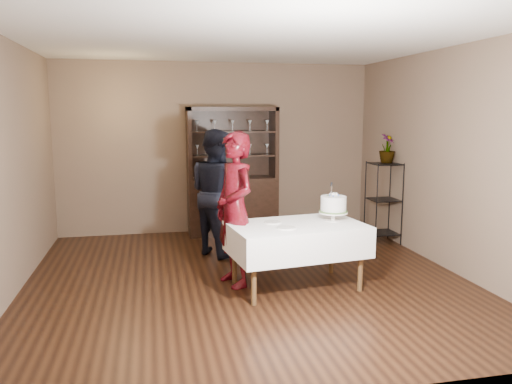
# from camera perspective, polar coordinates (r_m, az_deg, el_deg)

# --- Properties ---
(floor) EXTENTS (5.00, 5.00, 0.00)m
(floor) POSITION_cam_1_polar(r_m,az_deg,el_deg) (5.90, -1.02, -9.91)
(floor) COLOR black
(floor) RESTS_ON ground
(ceiling) EXTENTS (5.00, 5.00, 0.00)m
(ceiling) POSITION_cam_1_polar(r_m,az_deg,el_deg) (5.63, -1.10, 17.04)
(ceiling) COLOR silver
(ceiling) RESTS_ON back_wall
(back_wall) EXTENTS (5.00, 0.02, 2.70)m
(back_wall) POSITION_cam_1_polar(r_m,az_deg,el_deg) (8.07, -4.45, 5.03)
(back_wall) COLOR #745D4A
(back_wall) RESTS_ON floor
(wall_left) EXTENTS (0.02, 5.00, 2.70)m
(wall_left) POSITION_cam_1_polar(r_m,az_deg,el_deg) (5.69, -26.63, 2.36)
(wall_left) COLOR #745D4A
(wall_left) RESTS_ON floor
(wall_right) EXTENTS (0.02, 5.00, 2.70)m
(wall_right) POSITION_cam_1_polar(r_m,az_deg,el_deg) (6.56, 20.97, 3.50)
(wall_right) COLOR #745D4A
(wall_right) RESTS_ON floor
(china_hutch) EXTENTS (1.40, 0.48, 2.00)m
(china_hutch) POSITION_cam_1_polar(r_m,az_deg,el_deg) (7.93, -2.72, -0.01)
(china_hutch) COLOR black
(china_hutch) RESTS_ON floor
(plant_etagere) EXTENTS (0.42, 0.42, 1.20)m
(plant_etagere) POSITION_cam_1_polar(r_m,az_deg,el_deg) (7.57, 14.35, -0.83)
(plant_etagere) COLOR black
(plant_etagere) RESTS_ON floor
(cake_table) EXTENTS (1.54, 1.06, 0.72)m
(cake_table) POSITION_cam_1_polar(r_m,az_deg,el_deg) (5.50, 4.65, -5.40)
(cake_table) COLOR white
(cake_table) RESTS_ON floor
(woman) EXTENTS (0.59, 0.73, 1.72)m
(woman) POSITION_cam_1_polar(r_m,az_deg,el_deg) (5.53, -2.43, -2.00)
(woman) COLOR #3A0505
(woman) RESTS_ON floor
(man) EXTENTS (0.98, 1.04, 1.71)m
(man) POSITION_cam_1_polar(r_m,az_deg,el_deg) (6.75, -4.54, -0.03)
(man) COLOR black
(man) RESTS_ON floor
(cake) EXTENTS (0.34, 0.34, 0.44)m
(cake) POSITION_cam_1_polar(r_m,az_deg,el_deg) (5.64, 8.84, -1.52)
(cake) COLOR white
(cake) RESTS_ON cake_table
(plate_near) EXTENTS (0.21, 0.21, 0.01)m
(plate_near) POSITION_cam_1_polar(r_m,az_deg,el_deg) (5.25, 3.46, -4.11)
(plate_near) COLOR white
(plate_near) RESTS_ON cake_table
(plate_far) EXTENTS (0.22, 0.22, 0.01)m
(plate_far) POSITION_cam_1_polar(r_m,az_deg,el_deg) (5.49, 1.90, -3.49)
(plate_far) COLOR white
(plate_far) RESTS_ON cake_table
(potted_plant) EXTENTS (0.33, 0.33, 0.42)m
(potted_plant) POSITION_cam_1_polar(r_m,az_deg,el_deg) (7.55, 14.76, 4.84)
(potted_plant) COLOR #436630
(potted_plant) RESTS_ON plant_etagere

